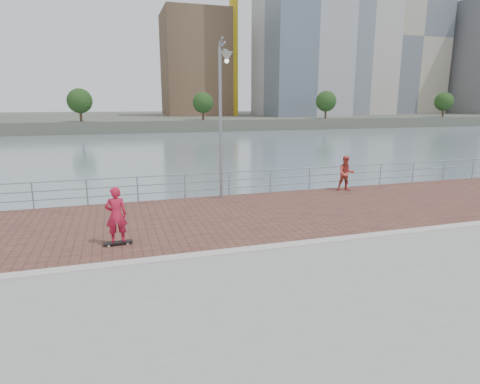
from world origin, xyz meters
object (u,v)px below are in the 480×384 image
object	(u,v)px
bystander	(346,173)
skateboarder	(116,215)
street_lamp	(223,93)
guardrail	(207,182)

from	to	relation	value
bystander	skateboarder	bearing A→B (deg)	-139.29
street_lamp	skateboarder	bearing A→B (deg)	-135.39
street_lamp	bystander	world-z (taller)	street_lamp
street_lamp	skateboarder	distance (m)	7.32
skateboarder	bystander	world-z (taller)	skateboarder
skateboarder	bystander	xyz separation A→B (m)	(10.72, 4.70, -0.10)
guardrail	street_lamp	distance (m)	4.08
guardrail	bystander	size ratio (longest dim) A/B	23.13
street_lamp	guardrail	bearing A→B (deg)	118.20
bystander	guardrail	bearing A→B (deg)	-169.14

